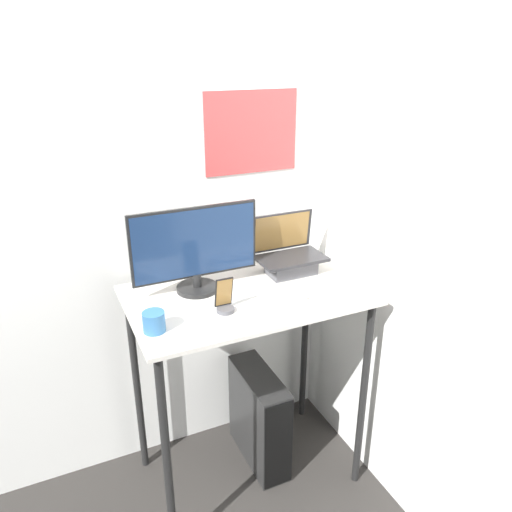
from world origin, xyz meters
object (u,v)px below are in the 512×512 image
(laptop, at_px, (289,258))
(computer_tower, at_px, (259,417))
(mouse, at_px, (304,295))
(keyboard, at_px, (274,306))
(cell_phone, at_px, (225,301))
(monitor, at_px, (195,251))

(laptop, distance_m, computer_tower, 0.92)
(laptop, height_order, mouse, laptop)
(keyboard, distance_m, mouse, 0.17)
(mouse, height_order, computer_tower, mouse)
(keyboard, distance_m, computer_tower, 0.87)
(cell_phone, bearing_deg, computer_tower, 36.74)
(laptop, xyz_separation_m, cell_phone, (-0.45, -0.24, -0.03))
(keyboard, height_order, mouse, mouse)
(cell_phone, bearing_deg, mouse, -5.45)
(laptop, relative_size, cell_phone, 2.13)
(mouse, distance_m, computer_tower, 0.87)
(mouse, relative_size, computer_tower, 0.11)
(laptop, relative_size, computer_tower, 0.61)
(monitor, bearing_deg, cell_phone, -80.20)
(monitor, height_order, keyboard, monitor)
(mouse, bearing_deg, keyboard, -171.14)
(computer_tower, bearing_deg, monitor, 169.65)
(keyboard, xyz_separation_m, cell_phone, (-0.21, 0.06, 0.04))
(mouse, xyz_separation_m, computer_tower, (-0.12, 0.23, -0.83))
(computer_tower, bearing_deg, cell_phone, -143.26)
(keyboard, xyz_separation_m, mouse, (0.17, 0.03, 0.01))
(keyboard, height_order, cell_phone, cell_phone)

